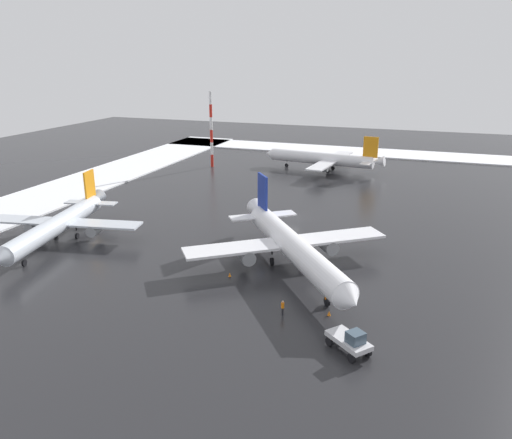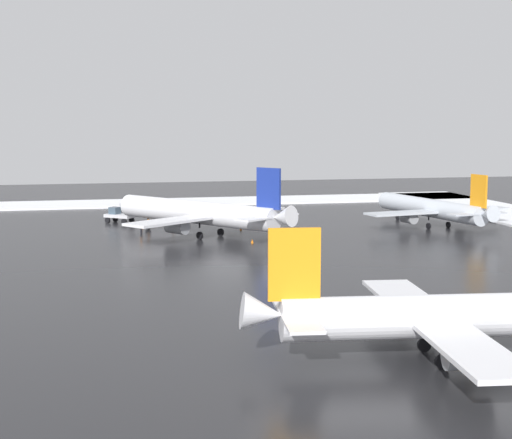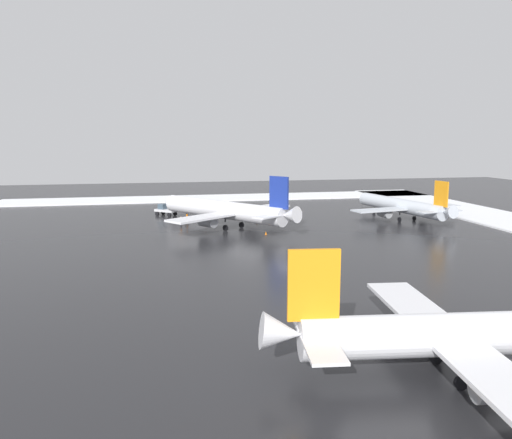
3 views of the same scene
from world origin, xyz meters
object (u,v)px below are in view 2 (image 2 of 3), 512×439
Objects in this scene: airplane_foreground_jet at (200,213)px; ground_crew_near_tug at (149,223)px; ground_crew_mid_apron at (173,219)px; traffic_cone_wingtip_side at (142,226)px; airplane_parked_portside at (460,316)px; airplane_parked_starboard at (432,208)px; ground_crew_by_nose_gear at (141,227)px; traffic_cone_mid_line at (252,241)px; traffic_cone_near_nose at (241,228)px; pushback_tug at (118,215)px.

ground_crew_near_tug is (8.66, 6.43, -2.36)m from airplane_foreground_jet.
ground_crew_mid_apron is at bearing -94.18° from ground_crew_near_tug.
ground_crew_mid_apron is 3.11× the size of traffic_cone_wingtip_side.
airplane_foreground_jet is at bearing 105.17° from airplane_parked_portside.
airplane_parked_starboard reaches higher than ground_crew_by_nose_gear.
airplane_parked_portside is 52.86m from traffic_cone_mid_line.
airplane_parked_portside reaches higher than traffic_cone_mid_line.
airplane_parked_starboard is 16.99× the size of ground_crew_near_tug.
ground_crew_by_nose_gear is 4.74m from ground_crew_near_tug.
ground_crew_near_tug is 3.11× the size of traffic_cone_mid_line.
airplane_foreground_jet is 52.26× the size of traffic_cone_mid_line.
ground_crew_by_nose_gear is at bearing -127.29° from ground_crew_mid_apron.
traffic_cone_near_nose is (-7.32, -9.25, -0.70)m from ground_crew_mid_apron.
airplane_parked_portside reaches higher than traffic_cone_wingtip_side.
ground_crew_near_tug is at bearing 36.82° from traffic_cone_mid_line.
traffic_cone_wingtip_side is at bearing -25.26° from ground_crew_near_tug.
ground_crew_near_tug is (6.71, 42.38, -1.89)m from airplane_parked_starboard.
traffic_cone_mid_line and traffic_cone_wingtip_side have the same top height.
traffic_cone_mid_line is (-20.02, -8.22, -0.70)m from ground_crew_mid_apron.
traffic_cone_wingtip_side is (2.06, 0.77, -0.70)m from ground_crew_near_tug.
airplane_parked_portside is at bearing 143.84° from pushback_tug.
traffic_cone_near_nose is at bearing 55.31° from ground_crew_by_nose_gear.
ground_crew_by_nose_gear and ground_crew_mid_apron have the same top height.
ground_crew_mid_apron is at bearing 105.62° from airplane_parked_portside.
traffic_cone_near_nose is (4.95, -6.88, -3.05)m from airplane_foreground_jet.
ground_crew_by_nose_gear is at bearing 25.14° from airplane_foreground_jet.
pushback_tug is at bearing -5.46° from airplane_foreground_jet.
airplane_parked_portside reaches higher than airplane_parked_starboard.
ground_crew_by_nose_gear is (-12.93, -2.65, -0.31)m from pushback_tug.
airplane_parked_portside is 1.06× the size of airplane_parked_starboard.
airplane_foreground_jet is 0.93× the size of airplane_parked_portside.
ground_crew_near_tug is (-8.41, -4.07, -0.31)m from pushback_tug.
airplane_parked_starboard is at bearing -95.90° from traffic_cone_near_nose.
traffic_cone_wingtip_side is at bearing 136.50° from ground_crew_by_nose_gear.
airplane_parked_starboard is 52.83× the size of traffic_cone_wingtip_side.
ground_crew_mid_apron is 11.81m from traffic_cone_near_nose.
airplane_parked_starboard is 48.87m from pushback_tug.
airplane_foreground_jet reaches higher than traffic_cone_wingtip_side.
airplane_foreground_jet is 61.08m from airplane_parked_portside.
ground_crew_near_tug reaches higher than traffic_cone_wingtip_side.
ground_crew_mid_apron reaches higher than traffic_cone_near_nose.
airplane_foreground_jet reaches higher than airplane_parked_portside.
airplane_foreground_jet is 12.72m from ground_crew_mid_apron.
traffic_cone_mid_line is at bearing 175.37° from traffic_cone_near_nose.
airplane_foreground_jet is 20.15m from pushback_tug.
airplane_parked_starboard is at bearing -123.95° from airplane_foreground_jet.
traffic_cone_wingtip_side is (5.76, 14.08, 0.00)m from traffic_cone_near_nose.
airplane_foreground_jet is 13.27m from traffic_cone_wingtip_side.
airplane_parked_portside is 66.73m from ground_crew_by_nose_gear.
traffic_cone_near_nose is at bearing -112.26° from traffic_cone_wingtip_side.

